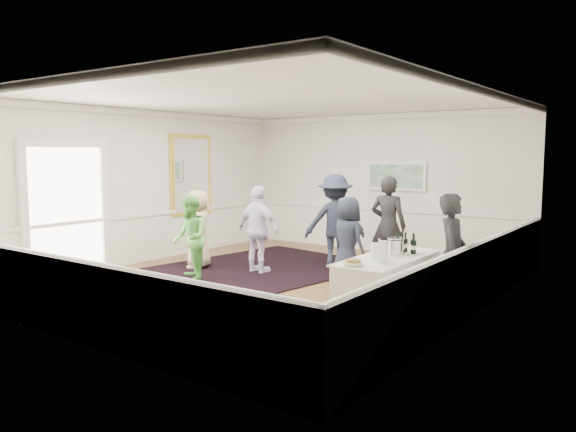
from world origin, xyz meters
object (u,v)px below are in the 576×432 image
Objects in this scene: serving_table at (388,286)px; bartender at (452,255)px; guest_navy at (348,240)px; ice_bucket at (396,247)px; guest_dark_b at (388,225)px; nut_bowl at (354,263)px; guest_dark_a at (335,221)px; guest_tan at (198,229)px; guest_lilac at (259,230)px; guest_green at (190,238)px.

serving_table is 1.19× the size of bartender.
ice_bucket is (1.46, -1.18, 0.18)m from guest_navy.
guest_dark_b is 6.89× the size of nut_bowl.
guest_navy is 2.61m from nut_bowl.
guest_dark_b is (-1.91, 1.90, 0.07)m from bartender.
guest_dark_a is 3.99m from nut_bowl.
ice_bucket is at bearing 98.73° from bartender.
guest_dark_b is (3.34, 1.66, 0.15)m from guest_tan.
guest_lilac reaches higher than serving_table.
guest_tan reaches higher than guest_navy.
ice_bucket is (3.89, 0.28, 0.18)m from guest_green.
guest_tan is at bearing 159.92° from nut_bowl.
guest_green is 5.65× the size of nut_bowl.
guest_dark_b reaches higher than ice_bucket.
guest_dark_a reaches higher than guest_lilac.
guest_dark_b is at bearing 118.15° from ice_bucket.
guest_navy is (1.82, 0.25, -0.07)m from guest_lilac.
ice_bucket is (-0.00, 0.21, 0.53)m from serving_table.
guest_dark_a is at bearing -4.53° from guest_dark_b.
bartender is 2.70m from guest_dark_b.
ice_bucket is (2.37, -2.25, 0.01)m from guest_dark_a.
guest_navy is 5.92× the size of ice_bucket.
guest_dark_b is (-1.20, 2.45, 0.52)m from serving_table.
guest_navy is 1.89m from ice_bucket.
bartender is at bearing 179.38° from guest_navy.
serving_table is 4.63m from guest_tan.
serving_table is at bearing 111.08° from bartender.
guest_lilac is 1.60m from guest_dark_a.
guest_dark_b is at bearing 140.94° from guest_dark_a.
guest_navy is (0.91, -1.07, -0.17)m from guest_dark_a.
nut_bowl is at bearing 42.97° from guest_tan.
guest_tan is 4.73m from nut_bowl.
guest_dark_b is 1.10m from guest_navy.
nut_bowl is at bearing 132.87° from bartender.
nut_bowl is (2.27, -3.29, -0.06)m from guest_dark_a.
serving_table is 1.10× the size of guest_dark_b.
guest_dark_a is (-2.37, 2.46, 0.51)m from serving_table.
nut_bowl is (-0.82, -1.37, 0.01)m from bartender.
guest_green is 0.92× the size of guest_lilac.
guest_lilac is 0.90× the size of guest_dark_a.
bartender is 1.03× the size of guest_lilac.
guest_lilac is 3.41m from ice_bucket.
guest_green is at bearing 168.68° from nut_bowl.
guest_green is at bearing 9.88° from guest_tan.
guest_dark_a is at bearing -120.90° from guest_lilac.
serving_table is 1.23× the size of guest_lilac.
ice_bucket is at bearing 167.86° from guest_lilac.
guest_dark_b reaches higher than guest_navy.
guest_green is 1.36m from guest_lilac.
guest_dark_a is at bearing 136.53° from ice_bucket.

